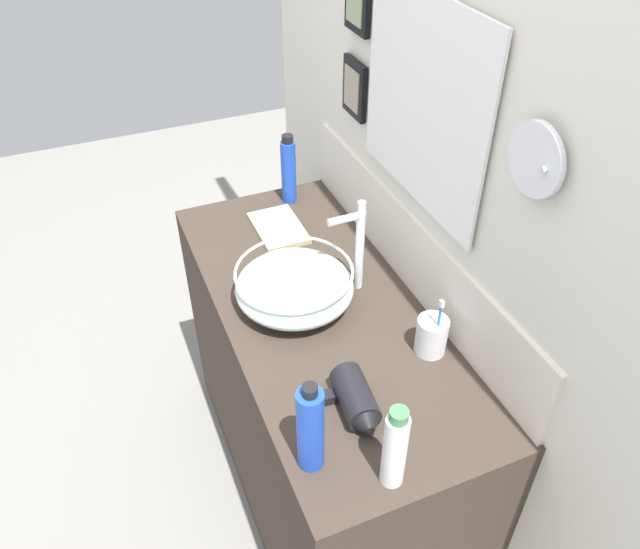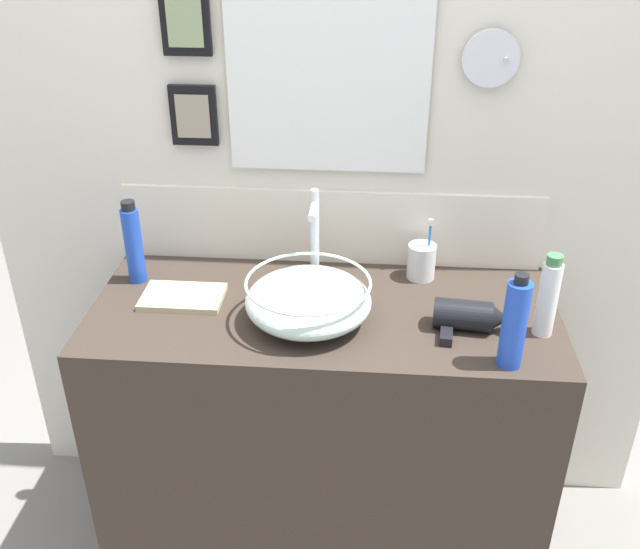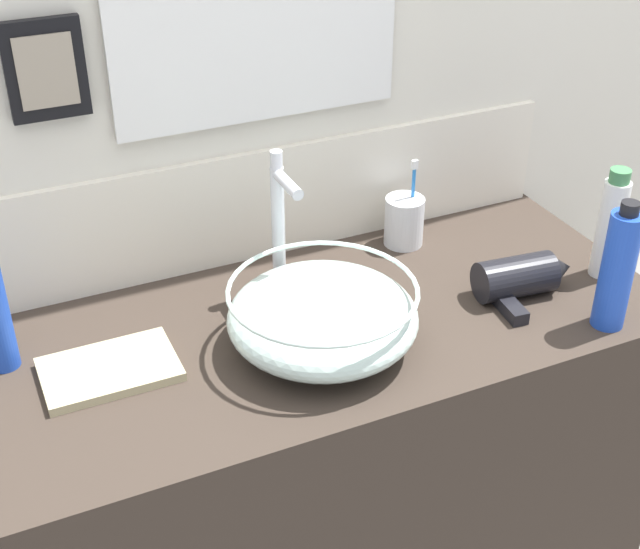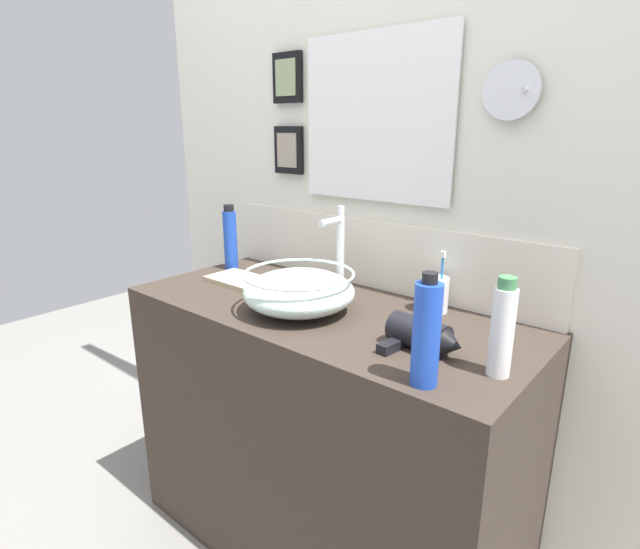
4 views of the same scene
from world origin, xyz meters
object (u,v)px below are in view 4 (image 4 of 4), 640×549
at_px(faucet, 339,247).
at_px(soap_dispenser, 426,333).
at_px(hair_drier, 423,336).
at_px(hand_towel, 239,280).
at_px(glass_bowl_sink, 299,291).
at_px(toothbrush_cup, 434,294).
at_px(shampoo_bottle, 230,239).
at_px(spray_bottle, 502,329).

height_order(faucet, soap_dispenser, faucet).
relative_size(faucet, hair_drier, 1.45).
bearing_deg(hand_towel, glass_bowl_sink, -12.30).
relative_size(toothbrush_cup, soap_dispenser, 0.75).
bearing_deg(toothbrush_cup, soap_dispenser, -64.88).
bearing_deg(shampoo_bottle, hand_towel, -31.89).
height_order(hair_drier, spray_bottle, spray_bottle).
distance_m(faucet, spray_bottle, 0.61).
distance_m(shampoo_bottle, spray_bottle, 1.09).
xyz_separation_m(faucet, hand_towel, (-0.34, -0.11, -0.15)).
xyz_separation_m(faucet, soap_dispenser, (0.48, -0.33, -0.05)).
height_order(glass_bowl_sink, soap_dispenser, soap_dispenser).
relative_size(hair_drier, toothbrush_cup, 1.08).
relative_size(faucet, soap_dispenser, 1.18).
bearing_deg(shampoo_bottle, soap_dispenser, -17.95).
distance_m(glass_bowl_sink, hand_towel, 0.36).
bearing_deg(toothbrush_cup, shampoo_bottle, -174.13).
height_order(shampoo_bottle, spray_bottle, shampoo_bottle).
height_order(hair_drier, toothbrush_cup, toothbrush_cup).
bearing_deg(hair_drier, soap_dispenser, -60.19).
xyz_separation_m(glass_bowl_sink, shampoo_bottle, (-0.49, 0.17, 0.05)).
bearing_deg(faucet, shampoo_bottle, -178.65).
bearing_deg(shampoo_bottle, spray_bottle, -9.41).
relative_size(faucet, shampoo_bottle, 1.17).
xyz_separation_m(toothbrush_cup, soap_dispenser, (0.19, -0.40, 0.06)).
height_order(spray_bottle, hand_towel, spray_bottle).
xyz_separation_m(hair_drier, soap_dispenser, (0.08, -0.14, 0.08)).
bearing_deg(spray_bottle, toothbrush_cup, 137.97).
relative_size(soap_dispenser, spray_bottle, 1.09).
xyz_separation_m(shampoo_bottle, spray_bottle, (1.08, -0.18, -0.01)).
xyz_separation_m(hair_drier, toothbrush_cup, (-0.10, 0.26, 0.01)).
relative_size(glass_bowl_sink, toothbrush_cup, 1.78).
bearing_deg(glass_bowl_sink, hair_drier, -0.80).
xyz_separation_m(spray_bottle, hand_towel, (-0.93, 0.08, -0.10)).
relative_size(shampoo_bottle, spray_bottle, 1.10).
height_order(faucet, spray_bottle, faucet).
xyz_separation_m(hair_drier, hand_towel, (-0.74, 0.08, -0.03)).
height_order(soap_dispenser, spray_bottle, soap_dispenser).
height_order(toothbrush_cup, hand_towel, toothbrush_cup).
relative_size(glass_bowl_sink, spray_bottle, 1.46).
distance_m(hair_drier, soap_dispenser, 0.18).
relative_size(glass_bowl_sink, faucet, 1.13).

